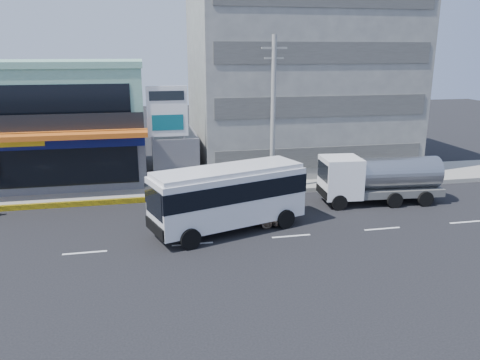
# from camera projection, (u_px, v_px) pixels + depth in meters

# --- Properties ---
(ground) EXTENTS (120.00, 120.00, 0.00)m
(ground) POSITION_uv_depth(u_px,v_px,m) (192.00, 244.00, 22.64)
(ground) COLOR black
(ground) RESTS_ON ground
(sidewalk) EXTENTS (70.00, 5.00, 0.30)m
(sidewalk) POSITION_uv_depth(u_px,v_px,m) (250.00, 183.00, 32.53)
(sidewalk) COLOR gray
(sidewalk) RESTS_ON ground
(shop_building) EXTENTS (12.40, 11.70, 8.00)m
(shop_building) POSITION_uv_depth(u_px,v_px,m) (58.00, 124.00, 33.18)
(shop_building) COLOR #4E4D53
(shop_building) RESTS_ON ground
(concrete_building) EXTENTS (16.00, 12.00, 14.00)m
(concrete_building) POSITION_uv_depth(u_px,v_px,m) (297.00, 77.00, 36.86)
(concrete_building) COLOR gray
(concrete_building) RESTS_ON ground
(gap_structure) EXTENTS (3.00, 6.00, 3.50)m
(gap_structure) POSITION_uv_depth(u_px,v_px,m) (174.00, 156.00, 33.49)
(gap_structure) COLOR #4E4D53
(gap_structure) RESTS_ON ground
(satellite_dish) EXTENTS (1.50, 1.50, 0.15)m
(satellite_dish) POSITION_uv_depth(u_px,v_px,m) (174.00, 133.00, 32.06)
(satellite_dish) COLOR slate
(satellite_dish) RESTS_ON gap_structure
(billboard) EXTENTS (2.60, 0.18, 6.90)m
(billboard) POSITION_uv_depth(u_px,v_px,m) (167.00, 117.00, 29.90)
(billboard) COLOR gray
(billboard) RESTS_ON ground
(utility_pole_near) EXTENTS (1.60, 0.30, 10.00)m
(utility_pole_near) POSITION_uv_depth(u_px,v_px,m) (273.00, 115.00, 29.41)
(utility_pole_near) COLOR #999993
(utility_pole_near) RESTS_ON ground
(minibus) EXTENTS (8.39, 4.91, 3.35)m
(minibus) POSITION_uv_depth(u_px,v_px,m) (228.00, 193.00, 23.92)
(minibus) COLOR silver
(minibus) RESTS_ON ground
(sedan) EXTENTS (4.66, 3.20, 1.47)m
(sedan) POSITION_uv_depth(u_px,v_px,m) (243.00, 209.00, 25.33)
(sedan) COLOR #C4AC95
(sedan) RESTS_ON ground
(tanker_truck) EXTENTS (7.53, 2.86, 2.91)m
(tanker_truck) POSITION_uv_depth(u_px,v_px,m) (376.00, 178.00, 28.41)
(tanker_truck) COLOR white
(tanker_truck) RESTS_ON ground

